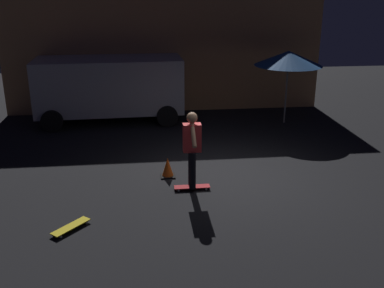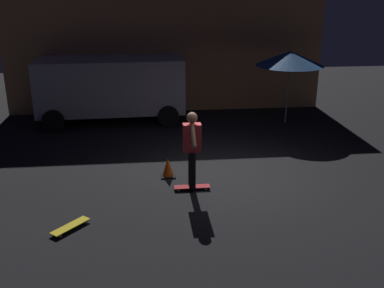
# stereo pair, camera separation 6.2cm
# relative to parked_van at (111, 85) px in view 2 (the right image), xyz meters

# --- Properties ---
(ground_plane) EXTENTS (28.00, 28.00, 0.00)m
(ground_plane) POSITION_rel_parked_van_xyz_m (2.91, -5.01, -1.16)
(ground_plane) COLOR black
(low_building) EXTENTS (10.86, 4.01, 3.80)m
(low_building) POSITION_rel_parked_van_xyz_m (1.87, 2.91, 0.74)
(low_building) COLOR tan
(low_building) RESTS_ON ground_plane
(parked_van) EXTENTS (4.67, 2.34, 2.03)m
(parked_van) POSITION_rel_parked_van_xyz_m (0.00, 0.00, 0.00)
(parked_van) COLOR #B2B2B7
(parked_van) RESTS_ON ground_plane
(patio_umbrella) EXTENTS (2.10, 2.10, 2.30)m
(patio_umbrella) POSITION_rel_parked_van_xyz_m (5.57, -0.94, 0.91)
(patio_umbrella) COLOR slate
(patio_umbrella) RESTS_ON ground_plane
(skateboard_ridden) EXTENTS (0.78, 0.22, 0.07)m
(skateboard_ridden) POSITION_rel_parked_van_xyz_m (2.03, -5.60, -1.11)
(skateboard_ridden) COLOR #AD1E23
(skateboard_ridden) RESTS_ON ground_plane
(skateboard_spare) EXTENTS (0.67, 0.71, 0.07)m
(skateboard_spare) POSITION_rel_parked_van_xyz_m (-0.35, -7.03, -1.11)
(skateboard_spare) COLOR gold
(skateboard_spare) RESTS_ON ground_plane
(skater) EXTENTS (0.38, 0.98, 1.67)m
(skater) POSITION_rel_parked_van_xyz_m (2.03, -5.60, -0.12)
(skater) COLOR black
(skater) RESTS_ON skateboard_ridden
(traffic_cone) EXTENTS (0.34, 0.34, 0.46)m
(traffic_cone) POSITION_rel_parked_van_xyz_m (1.55, -4.84, -0.95)
(traffic_cone) COLOR black
(traffic_cone) RESTS_ON ground_plane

